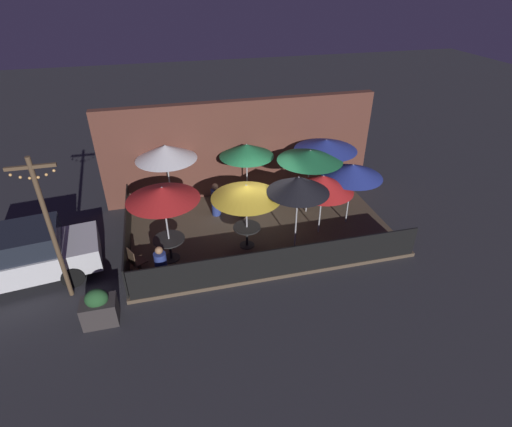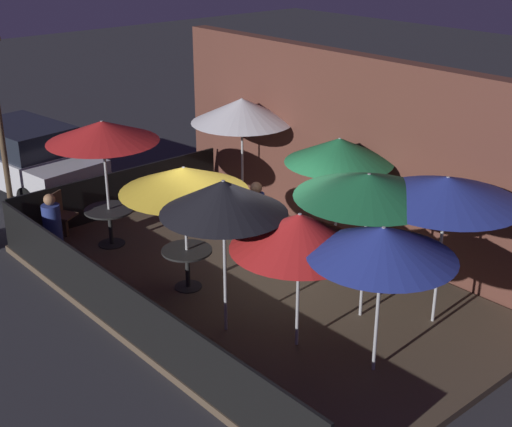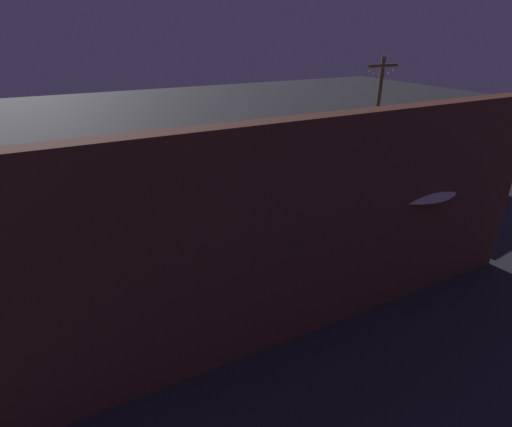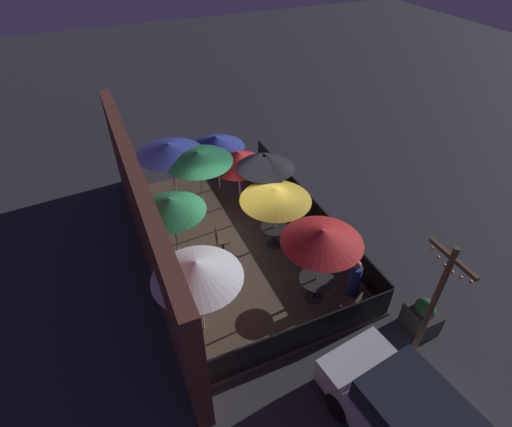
# 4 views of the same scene
# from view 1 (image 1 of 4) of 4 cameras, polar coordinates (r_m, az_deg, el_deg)

# --- Properties ---
(ground_plane) EXTENTS (60.00, 60.00, 0.00)m
(ground_plane) POSITION_cam_1_polar(r_m,az_deg,el_deg) (13.77, 0.51, -2.42)
(ground_plane) COLOR #2D2D33
(patio_deck) EXTENTS (8.69, 5.19, 0.12)m
(patio_deck) POSITION_cam_1_polar(r_m,az_deg,el_deg) (13.73, 0.51, -2.21)
(patio_deck) COLOR brown
(patio_deck) RESTS_ON ground_plane
(building_wall) EXTENTS (10.29, 0.36, 3.72)m
(building_wall) POSITION_cam_1_polar(r_m,az_deg,el_deg) (15.31, -2.14, 9.18)
(building_wall) COLOR brown
(building_wall) RESTS_ON ground_plane
(fence_front) EXTENTS (8.49, 0.05, 0.95)m
(fence_front) POSITION_cam_1_polar(r_m,az_deg,el_deg) (11.45, 3.75, -6.89)
(fence_front) COLOR black
(fence_front) RESTS_ON patio_deck
(fence_side_left) EXTENTS (0.05, 4.99, 0.95)m
(fence_side_left) POSITION_cam_1_polar(r_m,az_deg,el_deg) (13.20, -17.88, -2.71)
(fence_side_left) COLOR black
(fence_side_left) RESTS_ON patio_deck
(patio_umbrella_0) EXTENTS (2.13, 2.13, 2.18)m
(patio_umbrella_0) POSITION_cam_1_polar(r_m,az_deg,el_deg) (11.80, -1.40, 3.17)
(patio_umbrella_0) COLOR #B2B2B7
(patio_umbrella_0) RESTS_ON patio_deck
(patio_umbrella_1) EXTENTS (2.07, 2.07, 2.47)m
(patio_umbrella_1) POSITION_cam_1_polar(r_m,az_deg,el_deg) (11.36, -13.22, 2.81)
(patio_umbrella_1) COLOR #B2B2B7
(patio_umbrella_1) RESTS_ON patio_deck
(patio_umbrella_2) EXTENTS (2.26, 2.26, 2.41)m
(patio_umbrella_2) POSITION_cam_1_polar(r_m,az_deg,el_deg) (14.64, 9.95, 9.64)
(patio_umbrella_2) COLOR #B2B2B7
(patio_umbrella_2) RESTS_ON patio_deck
(patio_umbrella_3) EXTENTS (2.14, 2.14, 2.44)m
(patio_umbrella_3) POSITION_cam_1_polar(r_m,az_deg,el_deg) (14.23, -12.79, 8.53)
(patio_umbrella_3) COLOR #B2B2B7
(patio_umbrella_3) RESTS_ON patio_deck
(patio_umbrella_4) EXTENTS (1.87, 1.87, 2.44)m
(patio_umbrella_4) POSITION_cam_1_polar(r_m,az_deg,el_deg) (11.77, 6.07, 4.13)
(patio_umbrella_4) COLOR #B2B2B7
(patio_umbrella_4) RESTS_ON patio_deck
(patio_umbrella_5) EXTENTS (2.00, 2.00, 2.19)m
(patio_umbrella_5) POSITION_cam_1_polar(r_m,az_deg,el_deg) (13.43, 13.63, 5.97)
(patio_umbrella_5) COLOR #B2B2B7
(patio_umbrella_5) RESTS_ON patio_deck
(patio_umbrella_6) EXTENTS (1.98, 1.98, 2.11)m
(patio_umbrella_6) POSITION_cam_1_polar(r_m,az_deg,el_deg) (12.71, 9.54, 4.29)
(patio_umbrella_6) COLOR #B2B2B7
(patio_umbrella_6) RESTS_ON patio_deck
(patio_umbrella_7) EXTENTS (1.98, 1.98, 2.25)m
(patio_umbrella_7) POSITION_cam_1_polar(r_m,az_deg,el_deg) (14.50, -1.35, 9.03)
(patio_umbrella_7) COLOR #B2B2B7
(patio_umbrella_7) RESTS_ON patio_deck
(patio_umbrella_8) EXTENTS (2.24, 2.24, 2.39)m
(patio_umbrella_8) POSITION_cam_1_polar(r_m,az_deg,el_deg) (13.71, 7.74, 8.23)
(patio_umbrella_8) COLOR #B2B2B7
(patio_umbrella_8) RESTS_ON patio_deck
(dining_table_0) EXTENTS (0.86, 0.86, 0.71)m
(dining_table_0) POSITION_cam_1_polar(r_m,az_deg,el_deg) (12.53, -1.31, -2.47)
(dining_table_0) COLOR black
(dining_table_0) RESTS_ON patio_deck
(dining_table_1) EXTENTS (0.95, 0.95, 0.74)m
(dining_table_1) POSITION_cam_1_polar(r_m,az_deg,el_deg) (12.24, -12.27, -4.09)
(dining_table_1) COLOR black
(dining_table_1) RESTS_ON patio_deck
(patio_chair_0) EXTENTS (0.54, 0.54, 0.91)m
(patio_chair_0) POSITION_cam_1_polar(r_m,az_deg,el_deg) (11.93, -16.76, -6.49)
(patio_chair_0) COLOR #4C3828
(patio_chair_0) RESTS_ON patio_deck
(patio_chair_1) EXTENTS (0.47, 0.47, 0.93)m
(patio_chair_1) POSITION_cam_1_polar(r_m,az_deg,el_deg) (14.00, -1.46, 1.26)
(patio_chair_1) COLOR #4C3828
(patio_chair_1) RESTS_ON patio_deck
(patron_0) EXTENTS (0.36, 0.36, 1.24)m
(patron_0) POSITION_cam_1_polar(r_m,az_deg,el_deg) (14.20, -5.76, 1.84)
(patron_0) COLOR navy
(patron_0) RESTS_ON patio_deck
(patron_1) EXTENTS (0.36, 0.36, 1.22)m
(patron_1) POSITION_cam_1_polar(r_m,az_deg,el_deg) (11.44, -13.37, -7.40)
(patron_1) COLOR navy
(patron_1) RESTS_ON patio_deck
(planter_box) EXTENTS (0.86, 0.60, 1.04)m
(planter_box) POSITION_cam_1_polar(r_m,az_deg,el_deg) (10.99, -21.52, -12.46)
(planter_box) COLOR #332D2D
(planter_box) RESTS_ON ground_plane
(light_post) EXTENTS (1.10, 0.12, 4.13)m
(light_post) POSITION_cam_1_polar(r_m,az_deg,el_deg) (11.11, -27.41, -1.48)
(light_post) COLOR brown
(light_post) RESTS_ON ground_plane
(parked_car_0) EXTENTS (4.47, 2.23, 1.62)m
(parked_car_0) POSITION_cam_1_polar(r_m,az_deg,el_deg) (13.06, -30.92, -5.24)
(parked_car_0) COLOR silver
(parked_car_0) RESTS_ON ground_plane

